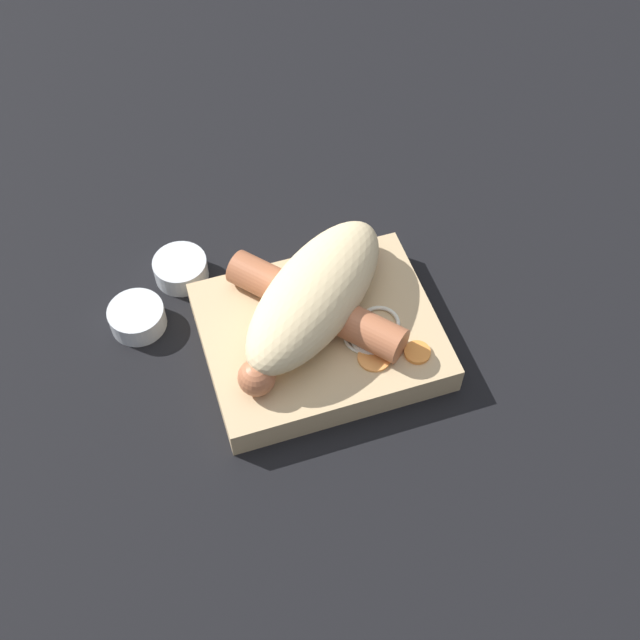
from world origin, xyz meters
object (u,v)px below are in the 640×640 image
(food_tray, at_px, (320,336))
(sausage, at_px, (311,306))
(condiment_cup_far, at_px, (137,318))
(condiment_cup_near, at_px, (181,270))
(bread_roll, at_px, (312,295))

(food_tray, distance_m, sausage, 0.03)
(food_tray, distance_m, condiment_cup_far, 0.17)
(food_tray, distance_m, condiment_cup_near, 0.16)
(condiment_cup_near, bearing_deg, bread_roll, -46.23)
(bread_roll, height_order, condiment_cup_near, bread_roll)
(sausage, height_order, condiment_cup_far, sausage)
(condiment_cup_near, bearing_deg, condiment_cup_far, -138.97)
(food_tray, xyz_separation_m, condiment_cup_near, (-0.10, 0.12, -0.01))
(bread_roll, xyz_separation_m, condiment_cup_far, (-0.15, 0.06, -0.05))
(bread_roll, relative_size, sausage, 1.17)
(sausage, xyz_separation_m, condiment_cup_near, (-0.10, 0.11, -0.04))
(bread_roll, bearing_deg, food_tray, -77.98)
(food_tray, relative_size, condiment_cup_far, 3.98)
(sausage, relative_size, condiment_cup_near, 3.10)
(food_tray, xyz_separation_m, bread_roll, (-0.00, 0.01, 0.04))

